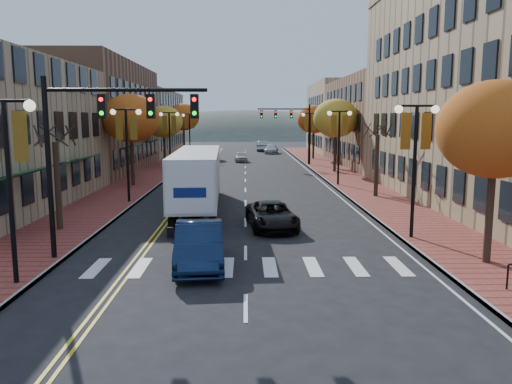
{
  "coord_description": "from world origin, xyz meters",
  "views": [
    {
      "loc": [
        0.0,
        -15.86,
        5.47
      ],
      "look_at": [
        0.48,
        6.16,
        2.2
      ],
      "focal_mm": 35.0,
      "sensor_mm": 36.0,
      "label": 1
    }
  ],
  "objects": [
    {
      "name": "lamp_left_d",
      "position": [
        -7.5,
        52.0,
        4.29
      ],
      "size": [
        1.96,
        0.36,
        6.05
      ],
      "color": "black",
      "rests_on": "ground"
    },
    {
      "name": "car_far_silver",
      "position": [
        4.05,
        61.96,
        0.69
      ],
      "size": [
        2.57,
        4.97,
        1.38
      ],
      "primitive_type": "imported",
      "rotation": [
        0.0,
        0.0,
        -0.14
      ],
      "color": "#B8B9C1",
      "rests_on": "ground"
    },
    {
      "name": "lamp_right_a",
      "position": [
        7.5,
        6.0,
        4.29
      ],
      "size": [
        1.96,
        0.36,
        6.05
      ],
      "color": "black",
      "rests_on": "ground"
    },
    {
      "name": "sidewalk_right",
      "position": [
        9.0,
        32.5,
        0.07
      ],
      "size": [
        4.0,
        85.0,
        0.15
      ],
      "primitive_type": "cube",
      "color": "brown",
      "rests_on": "ground"
    },
    {
      "name": "lamp_right_c",
      "position": [
        7.5,
        42.0,
        4.29
      ],
      "size": [
        1.96,
        0.36,
        6.05
      ],
      "color": "black",
      "rests_on": "ground"
    },
    {
      "name": "tree_right_c",
      "position": [
        9.0,
        34.0,
        5.45
      ],
      "size": [
        4.48,
        4.48,
        7.21
      ],
      "color": "#382619",
      "rests_on": "sidewalk_right"
    },
    {
      "name": "car_far_white",
      "position": [
        -0.55,
        47.23,
        0.65
      ],
      "size": [
        1.8,
        3.91,
        1.3
      ],
      "primitive_type": "imported",
      "rotation": [
        0.0,
        0.0,
        0.07
      ],
      "color": "silver",
      "rests_on": "ground"
    },
    {
      "name": "building_right_far",
      "position": [
        18.5,
        64.0,
        5.5
      ],
      "size": [
        15.0,
        20.0,
        11.0
      ],
      "primitive_type": "cube",
      "color": "#9E8966",
      "rests_on": "ground"
    },
    {
      "name": "tree_left_c",
      "position": [
        -9.0,
        40.0,
        5.05
      ],
      "size": [
        4.16,
        4.16,
        6.69
      ],
      "color": "#382619",
      "rests_on": "sidewalk_left"
    },
    {
      "name": "building_left_far",
      "position": [
        -17.0,
        61.0,
        4.75
      ],
      "size": [
        12.0,
        26.0,
        9.5
      ],
      "primitive_type": "cube",
      "color": "#9E8966",
      "rests_on": "ground"
    },
    {
      "name": "tree_left_a",
      "position": [
        -9.0,
        8.0,
        2.25
      ],
      "size": [
        0.28,
        0.28,
        4.2
      ],
      "color": "#382619",
      "rests_on": "sidewalk_left"
    },
    {
      "name": "tree_left_b",
      "position": [
        -9.0,
        24.0,
        5.45
      ],
      "size": [
        4.48,
        4.48,
        7.21
      ],
      "color": "#382619",
      "rests_on": "sidewalk_left"
    },
    {
      "name": "building_left_mid",
      "position": [
        -17.0,
        36.0,
        5.5
      ],
      "size": [
        12.0,
        24.0,
        11.0
      ],
      "primitive_type": "cube",
      "color": "brown",
      "rests_on": "ground"
    },
    {
      "name": "navy_sedan",
      "position": [
        -1.72,
        2.15,
        0.81
      ],
      "size": [
        2.12,
        5.06,
        1.63
      ],
      "primitive_type": "imported",
      "rotation": [
        0.0,
        0.0,
        0.08
      ],
      "color": "#0D1B36",
      "rests_on": "ground"
    },
    {
      "name": "ground",
      "position": [
        0.0,
        0.0,
        0.0
      ],
      "size": [
        200.0,
        200.0,
        0.0
      ],
      "primitive_type": "plane",
      "color": "black",
      "rests_on": "ground"
    },
    {
      "name": "lamp_right_b",
      "position": [
        7.5,
        24.0,
        4.29
      ],
      "size": [
        1.96,
        0.36,
        6.05
      ],
      "color": "black",
      "rests_on": "ground"
    },
    {
      "name": "tree_right_a",
      "position": [
        9.0,
        2.0,
        5.05
      ],
      "size": [
        4.16,
        4.16,
        6.69
      ],
      "color": "#382619",
      "rests_on": "sidewalk_right"
    },
    {
      "name": "lamp_left_a",
      "position": [
        -7.5,
        0.0,
        4.29
      ],
      "size": [
        1.96,
        0.36,
        6.05
      ],
      "color": "black",
      "rests_on": "ground"
    },
    {
      "name": "lamp_left_c",
      "position": [
        -7.5,
        34.0,
        4.29
      ],
      "size": [
        1.96,
        0.36,
        6.05
      ],
      "color": "black",
      "rests_on": "ground"
    },
    {
      "name": "building_right_mid",
      "position": [
        18.5,
        42.0,
        5.0
      ],
      "size": [
        15.0,
        24.0,
        10.0
      ],
      "primitive_type": "cube",
      "color": "brown",
      "rests_on": "ground"
    },
    {
      "name": "traffic_mast_far",
      "position": [
        5.48,
        42.0,
        4.92
      ],
      "size": [
        6.1,
        0.34,
        7.0
      ],
      "color": "black",
      "rests_on": "ground"
    },
    {
      "name": "lamp_left_b",
      "position": [
        -7.5,
        16.0,
        4.29
      ],
      "size": [
        1.96,
        0.36,
        6.05
      ],
      "color": "black",
      "rests_on": "ground"
    },
    {
      "name": "car_far_oncoming",
      "position": [
        2.84,
        67.88,
        0.83
      ],
      "size": [
        1.98,
        5.1,
        1.65
      ],
      "primitive_type": "imported",
      "rotation": [
        0.0,
        0.0,
        3.1
      ],
      "color": "#A8A9B0",
      "rests_on": "ground"
    },
    {
      "name": "tree_right_d",
      "position": [
        9.0,
        50.0,
        5.29
      ],
      "size": [
        4.35,
        4.35,
        7.0
      ],
      "color": "#382619",
      "rests_on": "sidewalk_right"
    },
    {
      "name": "semi_truck",
      "position": [
        -2.75,
        13.25,
        2.13
      ],
      "size": [
        2.88,
        14.65,
        3.64
      ],
      "rotation": [
        0.0,
        0.0,
        0.04
      ],
      "color": "black",
      "rests_on": "ground"
    },
    {
      "name": "traffic_mast_near",
      "position": [
        -5.48,
        3.0,
        4.92
      ],
      "size": [
        6.1,
        0.35,
        7.0
      ],
      "color": "black",
      "rests_on": "ground"
    },
    {
      "name": "sidewalk_left",
      "position": [
        -9.0,
        32.5,
        0.07
      ],
      "size": [
        4.0,
        85.0,
        0.15
      ],
      "primitive_type": "cube",
      "color": "brown",
      "rests_on": "ground"
    },
    {
      "name": "tree_left_d",
      "position": [
        -9.0,
        58.0,
        5.6
      ],
      "size": [
        4.61,
        4.61,
        7.42
      ],
      "color": "#382619",
      "rests_on": "sidewalk_left"
    },
    {
      "name": "tree_right_b",
      "position": [
        9.0,
        18.0,
        2.25
      ],
      "size": [
        0.28,
        0.28,
        4.2
      ],
      "color": "#382619",
      "rests_on": "sidewalk_right"
    },
    {
      "name": "black_suv",
      "position": [
        1.31,
        8.57,
        0.66
      ],
      "size": [
        2.72,
        4.97,
        1.32
      ],
      "primitive_type": "imported",
      "rotation": [
        0.0,
        0.0,
        0.11
      ],
      "color": "black",
      "rests_on": "ground"
    }
  ]
}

